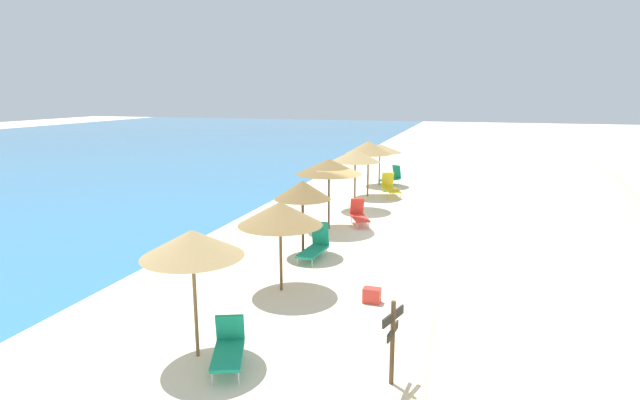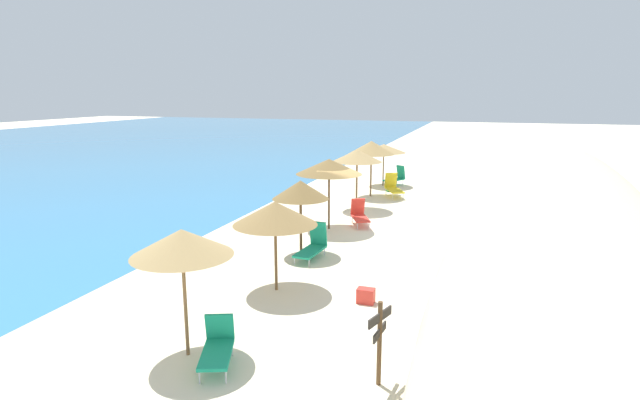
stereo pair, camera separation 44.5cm
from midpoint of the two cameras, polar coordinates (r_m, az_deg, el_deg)
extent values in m
plane|color=beige|center=(21.26, 3.25, -3.11)|extent=(160.00, 160.00, 0.00)
ellipsoid|color=beige|center=(24.32, 24.04, 0.16)|extent=(49.06, 11.11, 1.98)
cylinder|color=brown|center=(11.26, -14.74, -11.04)|extent=(0.08, 0.08, 2.36)
cone|color=tan|center=(10.83, -15.10, -4.64)|extent=(2.10, 2.10, 0.56)
cylinder|color=brown|center=(14.50, -5.23, -6.11)|extent=(0.08, 0.08, 2.05)
cone|color=olive|center=(14.18, -5.32, -1.48)|extent=(2.35, 2.35, 0.65)
cylinder|color=brown|center=(17.64, -2.63, -2.73)|extent=(0.09, 0.09, 2.09)
cone|color=olive|center=(17.38, -2.67, 1.14)|extent=(1.93, 1.93, 0.63)
cylinder|color=brown|center=(20.87, 0.37, 0.02)|extent=(0.08, 0.08, 2.41)
cone|color=olive|center=(20.63, 0.38, 3.72)|extent=(2.66, 2.66, 0.61)
cylinder|color=brown|center=(24.40, 3.35, 1.76)|extent=(0.09, 0.09, 2.43)
cone|color=tan|center=(24.20, 3.39, 4.91)|extent=(2.34, 2.34, 0.56)
cylinder|color=brown|center=(27.59, 4.86, 2.90)|extent=(0.09, 0.09, 2.42)
cone|color=#9E7F4C|center=(27.41, 4.91, 5.81)|extent=(2.46, 2.46, 0.69)
cylinder|color=brown|center=(30.96, 6.17, 3.58)|extent=(0.08, 0.08, 2.13)
cone|color=tan|center=(30.81, 6.22, 5.71)|extent=(2.59, 2.59, 0.49)
cube|color=#199972|center=(31.16, 7.30, 2.25)|extent=(1.44, 1.19, 0.07)
cube|color=#199972|center=(31.57, 8.08, 3.11)|extent=(0.48, 0.60, 0.81)
cylinder|color=silver|center=(30.93, 6.25, 1.86)|extent=(0.04, 0.04, 0.30)
cylinder|color=silver|center=(30.61, 6.92, 1.74)|extent=(0.04, 0.04, 0.30)
cylinder|color=silver|center=(31.77, 7.65, 2.09)|extent=(0.04, 0.04, 0.30)
cylinder|color=silver|center=(31.46, 8.31, 1.97)|extent=(0.04, 0.04, 0.30)
cube|color=#199972|center=(10.95, -11.35, -16.50)|extent=(1.37, 0.99, 0.07)
cube|color=#199972|center=(11.32, -11.06, -13.70)|extent=(0.40, 0.62, 0.63)
cylinder|color=silver|center=(10.62, -13.09, -18.66)|extent=(0.04, 0.04, 0.29)
cylinder|color=silver|center=(10.56, -10.25, -18.73)|extent=(0.04, 0.04, 0.29)
cylinder|color=silver|center=(11.53, -12.27, -16.02)|extent=(0.04, 0.04, 0.29)
cylinder|color=silver|center=(11.47, -9.69, -16.07)|extent=(0.04, 0.04, 0.29)
cube|color=yellow|center=(27.67, 7.45, 1.11)|extent=(1.72, 1.29, 0.07)
cube|color=yellow|center=(28.31, 7.04, 2.23)|extent=(0.52, 0.70, 0.83)
cylinder|color=silver|center=(26.99, 7.28, 0.40)|extent=(0.04, 0.04, 0.34)
cylinder|color=silver|center=(27.15, 8.41, 0.44)|extent=(0.04, 0.04, 0.34)
cylinder|color=silver|center=(28.27, 6.51, 0.94)|extent=(0.04, 0.04, 0.34)
cylinder|color=silver|center=(28.42, 7.59, 0.97)|extent=(0.04, 0.04, 0.34)
cube|color=red|center=(21.51, 3.87, -2.02)|extent=(1.41, 1.08, 0.07)
cube|color=red|center=(22.00, 3.54, -0.70)|extent=(0.48, 0.63, 0.74)
cylinder|color=silver|center=(20.99, 3.53, -2.89)|extent=(0.04, 0.04, 0.30)
cylinder|color=silver|center=(21.09, 4.83, -2.83)|extent=(0.04, 0.04, 0.30)
cylinder|color=silver|center=(22.02, 2.93, -2.18)|extent=(0.04, 0.04, 0.30)
cylinder|color=silver|center=(22.12, 4.18, -2.13)|extent=(0.04, 0.04, 0.30)
cube|color=#199972|center=(17.22, -1.60, -5.73)|extent=(1.54, 0.74, 0.07)
cube|color=#199972|center=(17.72, -0.69, -3.73)|extent=(0.25, 0.62, 0.88)
cylinder|color=silver|center=(16.83, -3.27, -6.74)|extent=(0.04, 0.04, 0.25)
cylinder|color=silver|center=(16.62, -1.65, -6.96)|extent=(0.04, 0.04, 0.25)
cylinder|color=silver|center=(17.92, -1.54, -5.55)|extent=(0.04, 0.04, 0.25)
cylinder|color=silver|center=(17.73, 0.00, -5.74)|extent=(0.04, 0.04, 0.25)
cylinder|color=brown|center=(10.16, 6.71, -15.42)|extent=(0.09, 0.09, 1.69)
cube|color=#332D28|center=(9.92, 6.79, -12.65)|extent=(0.81, 0.28, 0.18)
cube|color=#332D28|center=(10.05, 6.75, -14.23)|extent=(0.72, 0.11, 0.16)
sphere|color=green|center=(29.18, 6.77, 1.23)|extent=(0.29, 0.29, 0.29)
cube|color=red|center=(13.94, 4.83, -10.46)|extent=(0.31, 0.46, 0.40)
camera|label=1|loc=(0.22, -90.62, -0.13)|focal=28.96mm
camera|label=2|loc=(0.22, 89.38, 0.13)|focal=28.96mm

